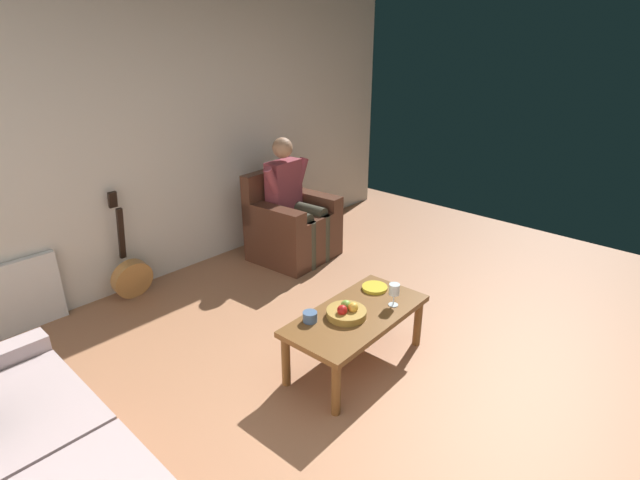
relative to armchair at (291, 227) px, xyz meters
name	(u,v)px	position (x,y,z in m)	size (l,w,h in m)	color
ground_plane	(435,391)	(0.86, 2.24, -0.33)	(6.83, 6.83, 0.00)	#AD7350
wall_back	(174,128)	(0.86, -0.63, 1.06)	(5.92, 0.06, 2.79)	silver
armchair	(291,227)	(0.00, 0.00, 0.00)	(0.83, 0.78, 0.91)	#502D1F
person_seated	(293,196)	(0.00, 0.03, 0.34)	(0.65, 0.62, 1.26)	#8D3944
coffee_table	(357,320)	(0.98, 1.66, 0.02)	(1.10, 0.57, 0.42)	brown
guitar	(131,275)	(1.58, -0.43, -0.12)	(0.36, 0.23, 0.97)	#B98042
radiator	(17,298)	(2.45, -0.56, -0.04)	(0.66, 0.06, 0.59)	white
wine_glass_near	(394,291)	(0.73, 1.79, 0.20)	(0.08, 0.08, 0.17)	silver
fruit_bowl	(347,312)	(1.07, 1.64, 0.12)	(0.27, 0.27, 0.11)	olive
decorative_dish	(375,288)	(0.62, 1.55, 0.10)	(0.19, 0.19, 0.02)	gold
candle_jar	(310,317)	(1.28, 1.50, 0.12)	(0.10, 0.10, 0.07)	#476288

